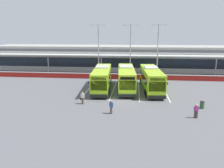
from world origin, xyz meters
TOP-DOWN VIEW (x-y plane):
  - ground_plane at (0.00, 0.00)m, footprint 200.00×200.00m
  - terminal_building at (-0.00, 26.91)m, footprint 70.00×13.00m
  - red_barrier_wall at (0.00, 14.50)m, footprint 60.00×0.40m
  - coach_bus_leftmost at (-4.03, 5.85)m, footprint 3.61×12.30m
  - coach_bus_left_centre at (-0.04, 6.45)m, footprint 3.61×12.30m
  - coach_bus_centre at (4.05, 6.12)m, footprint 3.61×12.30m
  - bay_stripe_far_west at (-6.30, 6.00)m, footprint 0.14×13.00m
  - bay_stripe_west at (-2.10, 6.00)m, footprint 0.14×13.00m
  - bay_stripe_mid_west at (2.10, 6.00)m, footprint 0.14×13.00m
  - bay_stripe_centre at (6.30, 6.00)m, footprint 0.14×13.00m
  - pedestrian_with_handbag at (-5.47, -2.19)m, footprint 0.64×0.46m
  - pedestrian_in_dark_coat at (8.23, -5.79)m, footprint 0.54×0.30m
  - pedestrian_child at (-1.27, -5.40)m, footprint 0.50×0.41m
  - lamp_post_west at (-6.41, 16.97)m, footprint 3.24×0.28m
  - lamp_post_centre at (0.30, 17.41)m, footprint 3.24×0.28m
  - lamp_post_east at (5.89, 16.65)m, footprint 3.24×0.28m
  - litter_bin at (9.83, -2.43)m, footprint 0.54×0.54m

SIDE VIEW (x-z plane):
  - ground_plane at x=0.00m, z-range 0.00..0.00m
  - bay_stripe_far_west at x=-6.30m, z-range 0.00..0.01m
  - bay_stripe_west at x=-2.10m, z-range 0.00..0.01m
  - bay_stripe_mid_west at x=2.10m, z-range 0.00..0.01m
  - bay_stripe_centre at x=6.30m, z-range 0.00..0.01m
  - litter_bin at x=9.83m, z-range 0.00..0.93m
  - red_barrier_wall at x=0.00m, z-range 0.01..1.10m
  - pedestrian_with_handbag at x=-5.47m, z-range 0.05..1.67m
  - pedestrian_in_dark_coat at x=8.23m, z-range 0.06..1.68m
  - pedestrian_child at x=-1.27m, z-range 0.06..1.68m
  - coach_bus_leftmost at x=-4.03m, z-range -0.10..3.68m
  - coach_bus_left_centre at x=-0.04m, z-range -0.10..3.68m
  - coach_bus_centre at x=4.05m, z-range -0.10..3.68m
  - terminal_building at x=0.00m, z-range 0.01..6.01m
  - lamp_post_west at x=-6.41m, z-range 0.79..11.79m
  - lamp_post_centre at x=0.30m, z-range 0.79..11.79m
  - lamp_post_east at x=5.89m, z-range 0.79..11.79m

